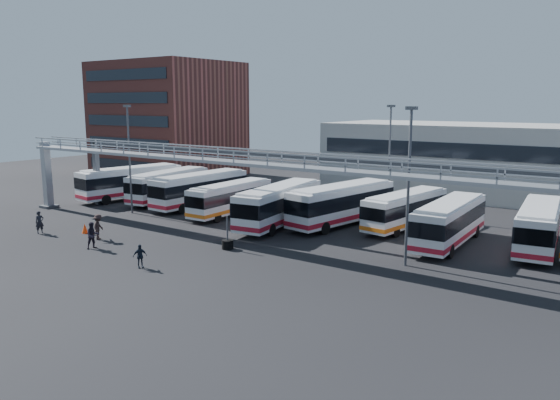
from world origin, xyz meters
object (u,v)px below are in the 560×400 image
Objects in this scene: light_pole_left at (129,153)px; bus_3 at (231,197)px; light_pole_mid at (409,178)px; bus_2 at (200,188)px; light_pole_back at (389,153)px; bus_5 at (342,203)px; bus_4 at (280,204)px; bus_1 at (169,185)px; pedestrian_b at (93,235)px; cone_right at (91,230)px; bus_0 at (131,181)px; cone_left at (85,228)px; bus_7 at (450,221)px; bus_6 at (406,209)px; bus_8 at (539,225)px; pedestrian_c at (98,227)px; pedestrian_a at (40,222)px; pedestrian_d at (140,256)px; tire_stack at (228,243)px.

bus_3 is at bearing 29.52° from light_pole_left.
light_pole_mid is 0.90× the size of bus_2.
light_pole_back reaches higher than bus_5.
light_pole_mid is 0.87× the size of bus_4.
pedestrian_b is (9.57, -16.51, -0.84)m from bus_1.
cone_right is (4.12, -7.58, -5.36)m from light_pole_left.
bus_0 is 4.69m from bus_1.
pedestrian_b is (-11.03, -17.09, -0.98)m from bus_5.
bus_3 is 13.36m from cone_left.
cone_left is (-4.52, 2.50, -0.58)m from pedestrian_b.
bus_4 is 14.10m from bus_7.
bus_6 is 12.95× the size of cone_left.
bus_8 is (25.91, 3.36, 0.13)m from bus_3.
bus_4 reaches higher than bus_7.
light_pole_left is 13.78× the size of cone_right.
pedestrian_c is at bearing -101.65° from bus_3.
bus_8 is 34.68m from cone_left.
light_pole_left is at bearing -151.95° from bus_6.
bus_5 is at bearing 30.29° from bus_4.
bus_8 is 5.64× the size of pedestrian_b.
pedestrian_c is at bearing -13.14° from cone_left.
pedestrian_a is (-7.91, -14.43, -0.76)m from bus_3.
bus_0 reaches higher than bus_4.
bus_4 is (6.32, -1.03, 0.25)m from bus_3.
pedestrian_d is 10.86m from cone_right.
bus_3 is at bearing -179.05° from bus_7.
bus_8 is 14.86× the size of cone_right.
bus_8 is 38.23m from pedestrian_a.
bus_6 reaches higher than pedestrian_b.
bus_2 reaches higher than pedestrian_a.
light_pole_left is 0.93× the size of bus_7.
bus_2 is 13.70m from cone_left.
light_pole_mid is 12.79× the size of cone_left.
bus_0 is at bearing -161.17° from light_pole_back.
bus_1 reaches higher than bus_8.
bus_2 is at bearing 57.70° from pedestrian_d.
bus_5 reaches higher than bus_7.
bus_6 is at bearing 168.86° from bus_8.
pedestrian_d is at bearing -54.80° from bus_1.
light_pole_back reaches higher than bus_0.
bus_2 is 0.98× the size of bus_4.
bus_8 is (31.00, 2.08, -0.09)m from bus_2.
bus_2 is 4.74× the size of tire_stack.
cone_left is at bearing -177.59° from cone_right.
bus_7 is 5.52× the size of pedestrian_c.
bus_3 is (-19.65, 5.73, -4.05)m from light_pole_mid.
tire_stack is (7.58, -9.31, -1.27)m from bus_3.
bus_2 is at bearing 61.57° from light_pole_left.
cone_right is (5.81, -13.98, -1.44)m from bus_1.
bus_7 is (13.95, 2.05, -0.10)m from bus_4.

